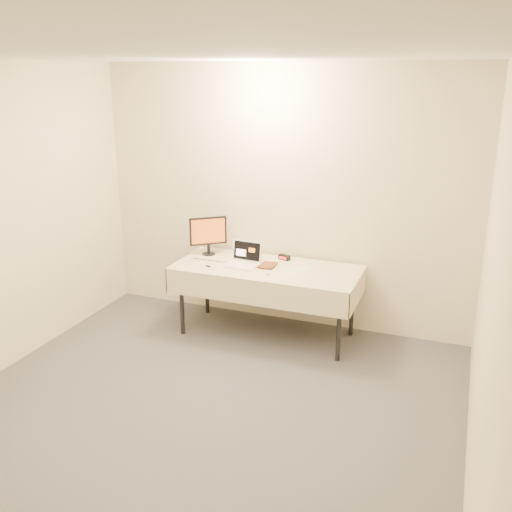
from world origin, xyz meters
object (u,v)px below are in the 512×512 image
(table, at_px, (267,273))
(laptop, at_px, (244,259))
(book, at_px, (260,256))
(monitor, at_px, (208,233))

(table, distance_m, laptop, 0.27)
(laptop, xyz_separation_m, book, (0.17, 0.03, 0.05))
(laptop, distance_m, book, 0.18)
(book, bearing_deg, laptop, -169.98)
(laptop, relative_size, monitor, 0.85)
(table, distance_m, monitor, 0.80)
(table, bearing_deg, laptop, -177.35)
(monitor, height_order, book, monitor)
(laptop, bearing_deg, monitor, 163.61)
(laptop, height_order, book, laptop)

